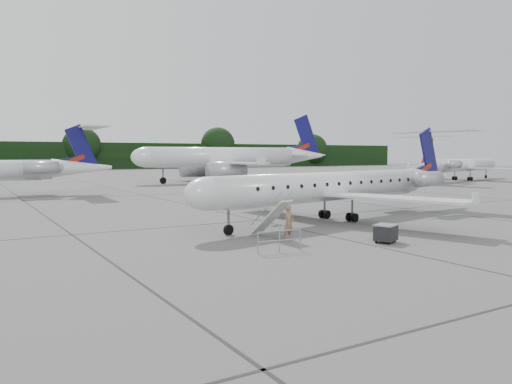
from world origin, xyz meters
TOP-DOWN VIEW (x-y plane):
  - ground at (0.00, 0.00)m, footprint 320.00×320.00m
  - treeline at (0.00, 130.00)m, footprint 260.00×4.00m
  - main_regional_jet at (-2.25, 4.00)m, footprint 29.10×23.32m
  - airstair at (-9.25, 0.41)m, footprint 1.29×2.55m
  - passenger at (-8.99, -0.93)m, footprint 0.81×0.67m
  - safety_railing at (-11.09, -3.21)m, footprint 2.19×0.34m
  - baggage_cart at (-4.99, -3.92)m, footprint 1.44×1.33m
  - bg_narrowbody at (12.88, 49.51)m, footprint 32.92×24.82m
  - bg_regional_right at (52.11, 33.54)m, footprint 32.20×26.40m

SIDE VIEW (x-z plane):
  - ground at x=0.00m, z-range 0.00..0.00m
  - safety_railing at x=-11.09m, z-range 0.00..1.00m
  - baggage_cart at x=-4.99m, z-range 0.00..1.00m
  - passenger at x=-8.99m, z-range 0.00..1.89m
  - airstair at x=-9.25m, z-range 0.00..2.09m
  - main_regional_jet at x=-2.25m, z-range 0.00..6.67m
  - bg_regional_right at x=52.11m, z-range 0.00..7.39m
  - treeline at x=0.00m, z-range 0.00..8.00m
  - bg_narrowbody at x=12.88m, z-range 0.00..11.25m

